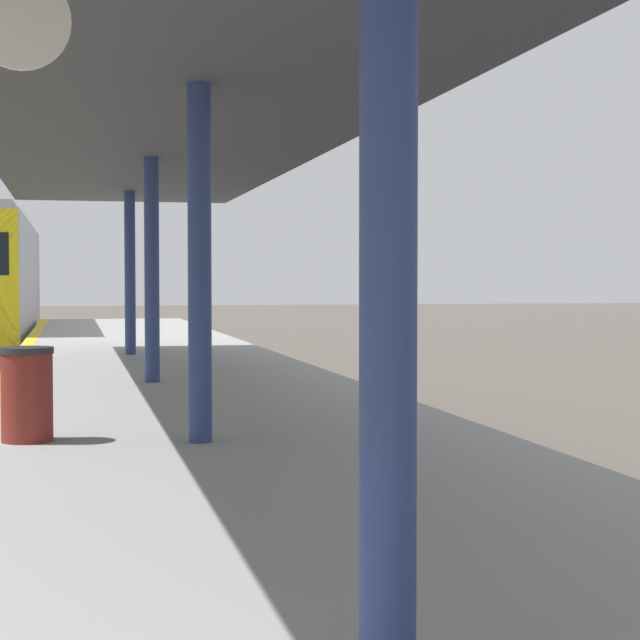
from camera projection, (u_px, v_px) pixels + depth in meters
name	position (u px, v px, depth m)	size (l,w,h in m)	color
station_canopy	(169.00, 124.00, 12.68)	(4.72, 24.04, 3.50)	navy
trash_bin	(27.00, 394.00, 9.91)	(0.50, 0.50, 0.88)	maroon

